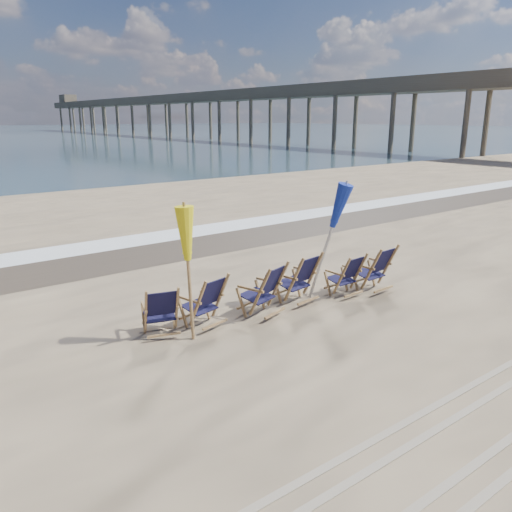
# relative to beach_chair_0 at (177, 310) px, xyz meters

# --- Properties ---
(surf_foam) EXTENTS (200.00, 1.40, 0.01)m
(surf_foam) POSITION_rel_beach_chair_0_xyz_m (2.05, 6.68, -0.45)
(surf_foam) COLOR silver
(surf_foam) RESTS_ON ground
(wet_sand_strip) EXTENTS (200.00, 2.60, 0.00)m
(wet_sand_strip) POSITION_rel_beach_chair_0_xyz_m (2.05, 5.18, -0.45)
(wet_sand_strip) COLOR #42362A
(wet_sand_strip) RESTS_ON ground
(tire_tracks) EXTENTS (80.00, 1.30, 0.01)m
(tire_tracks) POSITION_rel_beach_chair_0_xyz_m (2.05, -4.42, -0.45)
(tire_tracks) COLOR gray
(tire_tracks) RESTS_ON ground
(beach_chair_0) EXTENTS (0.74, 0.79, 0.91)m
(beach_chair_0) POSITION_rel_beach_chair_0_xyz_m (0.00, 0.00, 0.00)
(beach_chair_0) COLOR black
(beach_chair_0) RESTS_ON ground
(beach_chair_1) EXTENTS (0.76, 0.82, 0.97)m
(beach_chair_1) POSITION_rel_beach_chair_0_xyz_m (0.85, -0.00, 0.03)
(beach_chair_1) COLOR black
(beach_chair_1) RESTS_ON ground
(beach_chair_2) EXTENTS (0.85, 0.90, 1.03)m
(beach_chair_2) POSITION_rel_beach_chair_0_xyz_m (1.98, -0.20, 0.06)
(beach_chair_2) COLOR black
(beach_chair_2) RESTS_ON ground
(beach_chair_3) EXTENTS (0.77, 0.84, 1.04)m
(beach_chair_3) POSITION_rel_beach_chair_0_xyz_m (2.92, -0.12, 0.07)
(beach_chair_3) COLOR black
(beach_chair_3) RESTS_ON ground
(beach_chair_4) EXTENTS (0.61, 0.68, 0.91)m
(beach_chair_4) POSITION_rel_beach_chair_0_xyz_m (3.90, -0.42, 0.00)
(beach_chair_4) COLOR black
(beach_chair_4) RESTS_ON ground
(beach_chair_5) EXTENTS (0.70, 0.77, 1.02)m
(beach_chair_5) POSITION_rel_beach_chair_0_xyz_m (4.62, -0.59, 0.06)
(beach_chair_5) COLOR black
(beach_chair_5) RESTS_ON ground
(umbrella_yellow) EXTENTS (0.30, 0.30, 2.17)m
(umbrella_yellow) POSITION_rel_beach_chair_0_xyz_m (0.11, -0.25, 1.19)
(umbrella_yellow) COLOR olive
(umbrella_yellow) RESTS_ON ground
(umbrella_blue) EXTENTS (0.30, 0.30, 2.38)m
(umbrella_blue) POSITION_rel_beach_chair_0_xyz_m (3.12, -0.24, 1.39)
(umbrella_blue) COLOR #A5A5AD
(umbrella_blue) RESTS_ON ground
(fishing_pier) EXTENTS (4.40, 140.00, 9.30)m
(fishing_pier) POSITION_rel_beach_chair_0_xyz_m (40.05, 72.38, 4.20)
(fishing_pier) COLOR brown
(fishing_pier) RESTS_ON ground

